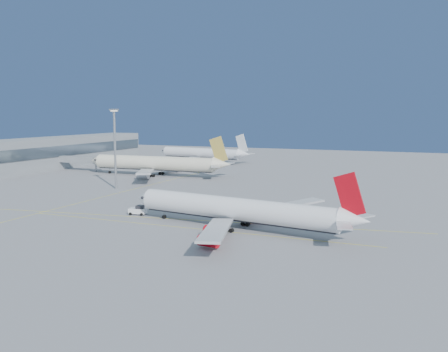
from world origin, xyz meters
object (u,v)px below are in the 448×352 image
airliner_virgin (239,210)px  airliner_third (203,153)px  airliner_etihad (157,163)px  light_mast (115,142)px  pushback_tug (138,210)px

airliner_virgin → airliner_third: bearing=127.4°
airliner_etihad → light_mast: light_mast is taller
airliner_third → pushback_tug: airliner_third is taller
light_mast → airliner_third: bearing=97.5°
airliner_virgin → airliner_etihad: (-68.21, 79.61, 0.80)m
airliner_etihad → pushback_tug: bearing=-65.4°
airliner_third → pushback_tug: size_ratio=12.38×
airliner_third → pushback_tug: 145.11m
airliner_virgin → airliner_third: 162.08m
airliner_virgin → pushback_tug: bearing=179.6°
airliner_virgin → pushback_tug: size_ratio=12.66×
airliner_virgin → light_mast: light_mast is taller
pushback_tug → airliner_virgin: bearing=-18.7°
airliner_virgin → airliner_etihad: 104.84m
airliner_third → pushback_tug: bearing=-61.8°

